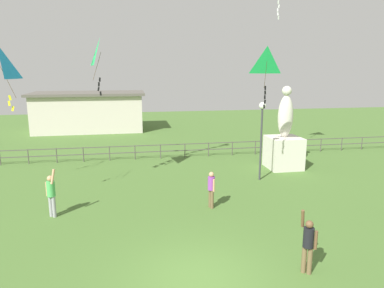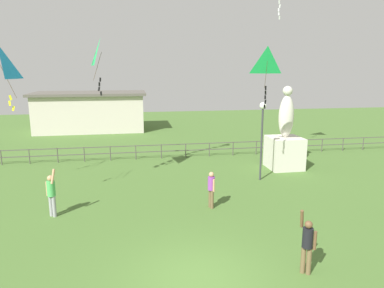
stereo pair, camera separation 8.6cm
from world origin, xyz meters
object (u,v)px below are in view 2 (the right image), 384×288
Objects in this scene: person_3 at (211,187)px; kite_0 at (267,63)px; lamppost at (262,124)px; statue_monument at (285,145)px; kite_4 at (101,53)px; person_0 at (307,243)px; person_2 at (51,192)px.

person_3 is 6.33m from kite_0.
kite_0 reaches higher than lamppost.
kite_4 is at bearing -170.76° from statue_monument.
person_2 is at bearing 145.77° from person_0.
lamppost is at bearing -138.37° from statue_monument.
person_0 is 1.21× the size of person_3.
person_3 is (-1.62, 5.33, -0.05)m from person_0.
lamppost is at bearing 73.09° from kite_0.
kite_0 is (-2.65, -3.41, 4.69)m from statue_monument.
person_2 is at bearing -169.71° from kite_0.
kite_0 reaches higher than person_2.
person_0 is at bearing -100.98° from kite_0.
lamppost is 5.29m from person_3.
kite_4 reaches higher than person_2.
kite_4 is (-6.16, 9.01, 5.60)m from person_0.
person_0 is at bearing -110.84° from statue_monument.
person_0 is at bearing -101.98° from lamppost.
person_3 is at bearing -39.02° from kite_4.
kite_4 reaches higher than statue_monument.
kite_0 is at bearing -12.99° from kite_4.
person_0 is (-1.85, -8.70, -2.09)m from lamppost.
kite_0 is at bearing -106.91° from lamppost.
person_3 is (-3.47, -3.37, -2.14)m from lamppost.
person_0 is 0.68× the size of kite_0.
person_3 is at bearing -135.78° from lamppost.
person_2 is 10.96m from kite_0.
statue_monument is 3.05× the size of person_3.
kite_4 reaches higher than lamppost.
kite_4 is at bearing 167.01° from kite_0.
person_0 is at bearing -34.23° from person_2.
person_2 reaches higher than person_3.
kite_4 is (1.97, 3.48, 5.55)m from person_2.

